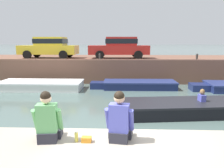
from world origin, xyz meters
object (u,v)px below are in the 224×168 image
Objects in this scene: boat_moored_west_white at (37,85)px; mooring_bollard_east at (197,57)px; car_leftmost_yellow at (50,47)px; person_seated_left at (48,122)px; mooring_bollard_mid at (100,56)px; person_seated_right at (120,121)px; bottle_drink at (76,137)px; car_left_inner_red at (120,47)px; motorboat_passing at (189,108)px; boat_moored_central_navy at (136,85)px.

boat_moored_west_white is 10.24m from mooring_bollard_east.
boat_moored_west_white is 1.37× the size of car_leftmost_yellow.
mooring_bollard_east is 0.46× the size of person_seated_left.
mooring_bollard_mid is 6.37m from mooring_bollard_east.
person_seated_right is (5.20, -12.31, -1.09)m from car_leftmost_yellow.
person_seated_left is 4.73× the size of bottle_drink.
car_leftmost_yellow reaches higher than bottle_drink.
person_seated_left is 1.33m from person_seated_right.
mooring_bollard_east reaches higher than person_seated_right.
car_leftmost_yellow and car_left_inner_red have the same top height.
motorboat_passing is at bearing -28.95° from boat_moored_west_white.
mooring_bollard_mid is 10.81m from bottle_drink.
boat_moored_west_white is at bearing -142.65° from car_left_inner_red.
boat_moored_west_white is 4.30m from car_leftmost_yellow.
mooring_bollard_east reaches higher than motorboat_passing.
car_left_inner_red reaches higher than boat_moored_west_white.
person_seated_right is at bearing -96.25° from boat_moored_central_navy.
car_left_inner_red is 5.36m from mooring_bollard_east.
boat_moored_central_navy is 3.23m from mooring_bollard_mid.
bottle_drink is (4.07, -8.72, 0.80)m from boat_moored_west_white.
boat_moored_central_navy is 7.31m from car_leftmost_yellow.
person_seated_right is (-1.00, -9.09, 1.10)m from boat_moored_central_navy.
boat_moored_west_white is at bearing -168.27° from mooring_bollard_east.
boat_moored_central_navy is at bearing 83.75° from person_seated_right.
car_left_inner_red reaches higher than person_seated_right.
person_seated_left is at bearing -177.45° from person_seated_right.
car_leftmost_yellow is at bearing 152.52° from boat_moored_central_navy.
motorboat_passing is 7.61m from mooring_bollard_mid.
car_leftmost_yellow reaches higher than person_seated_left.
car_leftmost_yellow reaches higher than mooring_bollard_mid.
motorboat_passing is 6.11× the size of person_seated_left.
bottle_drink is at bearing -87.16° from mooring_bollard_mid.
car_left_inner_red is (-1.02, 3.22, 2.19)m from boat_moored_central_navy.
person_seated_left and person_seated_right have the same top height.
boat_moored_west_white reaches higher than boat_moored_central_navy.
car_left_inner_red reaches higher than motorboat_passing.
mooring_bollard_east is (5.06, -1.64, -0.61)m from car_left_inner_red.
person_seated_right is at bearing -67.12° from car_leftmost_yellow.
person_seated_right reaches higher than boat_moored_west_white.
motorboat_passing is at bearing -57.07° from mooring_bollard_mid.
boat_moored_west_white is 4.38m from mooring_bollard_mid.
mooring_bollard_mid reaches higher than person_seated_left.
mooring_bollard_mid is (-4.05, 6.25, 1.55)m from motorboat_passing.
motorboat_passing is at bearing 47.89° from person_seated_left.
car_leftmost_yellow is (-7.91, 7.89, 2.16)m from motorboat_passing.
mooring_bollard_east is at bearing 69.62° from motorboat_passing.
car_left_inner_red is 12.36m from person_seated_right.
mooring_bollard_east is 12.49m from person_seated_left.
car_left_inner_red is (-2.74, 7.89, 2.16)m from motorboat_passing.
person_seated_right is at bearing -115.27° from mooring_bollard_east.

